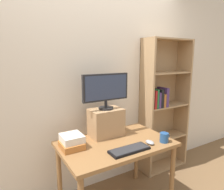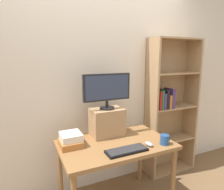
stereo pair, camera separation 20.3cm
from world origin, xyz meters
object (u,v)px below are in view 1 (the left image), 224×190
(bookshelf_unit, at_px, (162,105))
(keyboard, at_px, (129,150))
(coffee_mug, at_px, (164,137))
(book_stack, at_px, (72,142))
(computer_monitor, at_px, (106,89))
(desk, at_px, (116,151))
(computer_mouse, at_px, (150,142))
(riser_box, at_px, (106,122))

(bookshelf_unit, relative_size, keyboard, 4.72)
(bookshelf_unit, xyz_separation_m, coffee_mug, (-0.59, -0.63, -0.14))
(book_stack, bearing_deg, bookshelf_unit, 10.45)
(bookshelf_unit, xyz_separation_m, book_stack, (-1.45, -0.27, -0.13))
(computer_monitor, bearing_deg, coffee_mug, -47.47)
(bookshelf_unit, height_order, keyboard, bookshelf_unit)
(desk, distance_m, computer_mouse, 0.36)
(computer_monitor, bearing_deg, computer_mouse, -58.05)
(desk, distance_m, keyboard, 0.25)
(desk, distance_m, book_stack, 0.47)
(bookshelf_unit, xyz_separation_m, keyboard, (-1.01, -0.61, -0.18))
(computer_monitor, height_order, keyboard, computer_monitor)
(keyboard, relative_size, book_stack, 1.66)
(desk, height_order, coffee_mug, coffee_mug)
(riser_box, xyz_separation_m, coffee_mug, (0.42, -0.46, -0.10))
(keyboard, bearing_deg, computer_monitor, 90.15)
(riser_box, distance_m, keyboard, 0.47)
(bookshelf_unit, distance_m, coffee_mug, 0.87)
(computer_mouse, relative_size, coffee_mug, 0.87)
(computer_monitor, relative_size, computer_mouse, 5.15)
(desk, bearing_deg, riser_box, 88.57)
(riser_box, bearing_deg, keyboard, -89.85)
(computer_monitor, height_order, book_stack, computer_monitor)
(riser_box, relative_size, keyboard, 0.90)
(riser_box, xyz_separation_m, keyboard, (0.00, -0.44, -0.14))
(bookshelf_unit, distance_m, book_stack, 1.48)
(book_stack, bearing_deg, desk, -14.47)
(computer_monitor, relative_size, keyboard, 1.36)
(desk, height_order, book_stack, book_stack)
(computer_mouse, bearing_deg, bookshelf_unit, 38.21)
(bookshelf_unit, height_order, riser_box, bookshelf_unit)
(riser_box, relative_size, computer_mouse, 3.41)
(bookshelf_unit, bearing_deg, computer_monitor, -170.86)
(bookshelf_unit, distance_m, keyboard, 1.19)
(book_stack, height_order, coffee_mug, book_stack)
(desk, bearing_deg, coffee_mug, -30.01)
(computer_mouse, bearing_deg, desk, 142.16)
(computer_monitor, xyz_separation_m, computer_mouse, (0.26, -0.42, -0.50))
(computer_monitor, bearing_deg, bookshelf_unit, 9.14)
(coffee_mug, bearing_deg, riser_box, 132.43)
(desk, relative_size, riser_box, 3.19)
(desk, xyz_separation_m, keyboard, (0.01, -0.23, 0.11))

